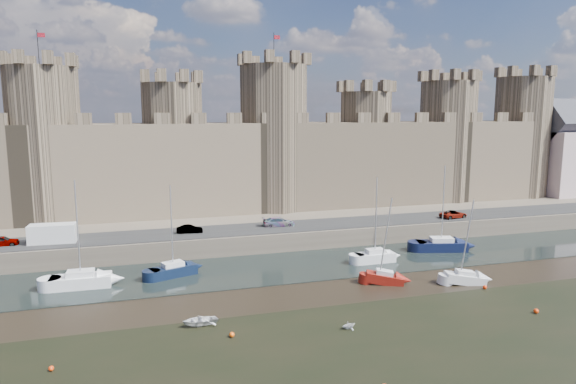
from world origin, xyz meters
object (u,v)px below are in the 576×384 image
car_2 (279,222)px  sailboat_4 (385,277)px  car_1 (190,229)px  car_3 (453,214)px  sailboat_5 (465,277)px  sailboat_2 (375,256)px  car_0 (2,241)px  sailboat_3 (441,245)px  van (53,234)px  sailboat_1 (173,270)px  sailboat_0 (81,280)px

car_2 → sailboat_4: sailboat_4 is taller
car_1 → car_3: size_ratio=0.79×
sailboat_5 → car_1: bearing=156.0°
car_1 → sailboat_2: (21.20, -11.23, -2.23)m
car_0 → sailboat_3: (53.94, -8.76, -2.27)m
van → sailboat_1: bearing=-31.4°
car_1 → car_3: car_3 is taller
car_2 → sailboat_2: (8.95, -11.90, -2.31)m
van → sailboat_2: 39.22m
car_2 → sailboat_4: 20.46m
sailboat_0 → sailboat_1: (9.54, 1.00, -0.06)m
sailboat_3 → sailboat_5: 12.98m
car_1 → sailboat_0: bearing=136.8°
sailboat_1 → sailboat_2: (24.06, -1.48, 0.02)m
sailboat_1 → sailboat_2: 24.11m
car_0 → sailboat_0: 14.45m
sailboat_0 → sailboat_5: sailboat_0 is taller
sailboat_0 → sailboat_5: bearing=-12.9°
car_1 → sailboat_4: (18.79, -18.56, -2.36)m
van → sailboat_5: size_ratio=0.59×
sailboat_1 → sailboat_4: 23.37m
car_3 → sailboat_3: (-6.81, -7.52, -2.24)m
sailboat_0 → sailboat_2: sailboat_0 is taller
car_1 → van: size_ratio=0.63×
sailboat_0 → sailboat_4: (31.19, -7.81, -0.16)m
car_1 → car_2: bearing=-81.0°
car_0 → sailboat_4: 44.80m
car_3 → sailboat_0: size_ratio=0.38×
van → sailboat_0: (3.99, -10.32, -2.81)m
car_1 → sailboat_3: sailboat_3 is taller
van → sailboat_1: sailboat_1 is taller
car_1 → sailboat_1: sailboat_1 is taller
car_1 → sailboat_4: 26.52m
car_1 → sailboat_3: size_ratio=0.30×
sailboat_1 → sailboat_5: 31.98m
car_2 → sailboat_5: 26.36m
car_2 → sailboat_5: bearing=-140.8°
car_3 → sailboat_4: 26.42m
car_1 → sailboat_1: bearing=169.5°
car_2 → sailboat_4: (6.53, -19.24, -2.44)m
sailboat_1 → sailboat_0: bearing=165.9°
sailboat_0 → sailboat_3: bearing=3.9°
sailboat_1 → van: bearing=125.4°
car_1 → car_3: (38.76, -1.42, 0.04)m
sailboat_1 → car_1: bearing=53.6°
car_1 → car_2: (12.26, 0.67, 0.09)m
sailboat_3 → sailboat_5: size_ratio=1.23×
car_2 → sailboat_5: sailboat_5 is taller
car_1 → sailboat_1: size_ratio=0.33×
sailboat_4 → sailboat_1: bearing=-178.9°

